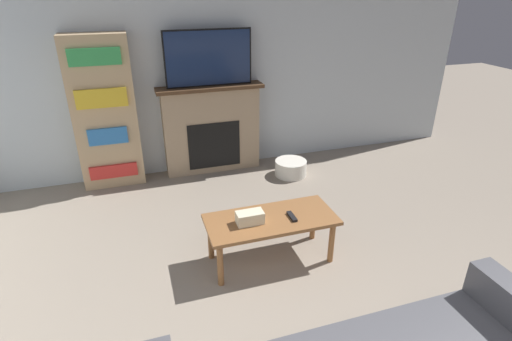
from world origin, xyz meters
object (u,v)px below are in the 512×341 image
object	(u,v)px
fireplace	(212,129)
storage_basket	(291,168)
tv	(209,58)
bookshelf	(105,114)
coffee_table	(271,224)

from	to	relation	value
fireplace	storage_basket	bearing A→B (deg)	-28.08
fireplace	tv	size ratio (longest dim) A/B	1.26
tv	bookshelf	xyz separation A→B (m)	(-1.20, -0.00, -0.54)
coffee_table	bookshelf	world-z (taller)	bookshelf
fireplace	coffee_table	xyz separation A→B (m)	(0.07, -1.97, -0.18)
tv	bookshelf	size ratio (longest dim) A/B	0.59
tv	fireplace	bearing A→B (deg)	90.00
bookshelf	storage_basket	xyz separation A→B (m)	(2.08, -0.45, -0.76)
fireplace	bookshelf	size ratio (longest dim) A/B	0.74
fireplace	tv	distance (m)	0.86
tv	coffee_table	size ratio (longest dim) A/B	0.93
tv	storage_basket	bearing A→B (deg)	-27.06
coffee_table	bookshelf	distance (m)	2.38
tv	bookshelf	distance (m)	1.32
tv	bookshelf	bearing A→B (deg)	-179.89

